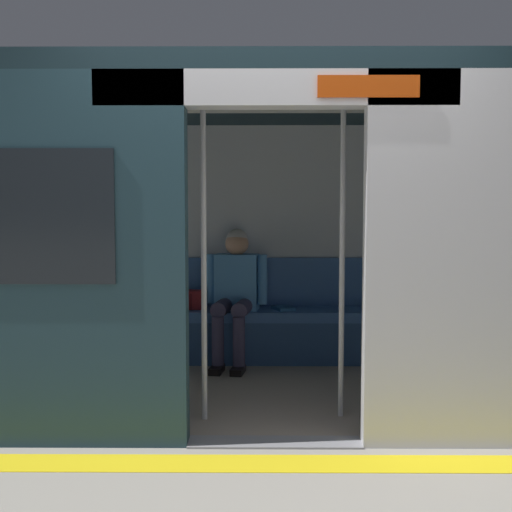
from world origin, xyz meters
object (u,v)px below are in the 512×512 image
at_px(handbag, 192,300).
at_px(grab_pole_door, 204,258).
at_px(bench_seat, 270,322).
at_px(grab_pole_far, 342,257).
at_px(person_seated, 235,287).
at_px(train_car, 262,195).
at_px(book, 283,308).

relative_size(handbag, grab_pole_door, 0.12).
bearing_deg(bench_seat, grab_pole_far, 106.76).
bearing_deg(person_seated, grab_pole_far, 117.75).
bearing_deg(grab_pole_far, handbag, -53.28).
xyz_separation_m(bench_seat, person_seated, (0.31, 0.05, 0.33)).
height_order(person_seated, handbag, person_seated).
distance_m(train_car, grab_pole_door, 0.87).
bearing_deg(grab_pole_door, grab_pole_far, -175.38).
bearing_deg(grab_pole_far, book, -77.76).
height_order(book, grab_pole_far, grab_pole_far).
bearing_deg(train_car, book, -101.90).
relative_size(book, grab_pole_far, 0.10).
height_order(person_seated, grab_pole_far, grab_pole_far).
bearing_deg(person_seated, handbag, -15.81).
bearing_deg(book, grab_pole_door, 48.63).
xyz_separation_m(bench_seat, grab_pole_door, (0.45, 1.56, 0.70)).
relative_size(train_car, grab_pole_far, 3.01).
height_order(bench_seat, book, book).
height_order(bench_seat, grab_pole_door, grab_pole_door).
bearing_deg(book, bench_seat, -9.74).
distance_m(book, grab_pole_door, 1.78).
height_order(train_car, grab_pole_far, train_car).
bearing_deg(person_seated, train_car, 105.63).
bearing_deg(person_seated, grab_pole_door, 84.69).
bearing_deg(person_seated, bench_seat, -170.60).
distance_m(handbag, grab_pole_far, 2.00).
bearing_deg(grab_pole_door, handbag, -80.89).
distance_m(bench_seat, person_seated, 0.45).
bearing_deg(grab_pole_far, bench_seat, -73.24).
relative_size(handbag, grab_pole_far, 0.12).
xyz_separation_m(handbag, grab_pole_door, (-0.26, 1.62, 0.51)).
relative_size(train_car, book, 29.09).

